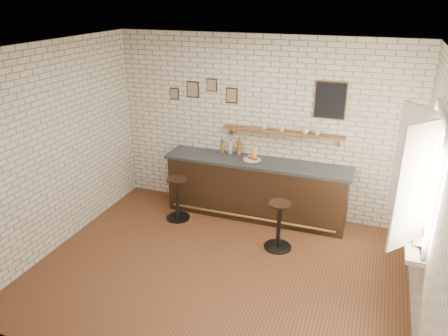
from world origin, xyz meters
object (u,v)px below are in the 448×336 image
at_px(bar_counter, 256,189).
at_px(bitters_bottle_brown, 223,147).
at_px(condiment_bottle_yellow, 255,152).
at_px(bar_stool_left, 177,197).
at_px(bitters_bottle_amber, 239,148).
at_px(book_lower, 413,241).
at_px(book_upper, 413,240).
at_px(shelf_cup_a, 264,127).
at_px(shelf_cup_d, 318,132).
at_px(bitters_bottle_white, 231,148).
at_px(ciabatta_sandwich, 253,157).
at_px(shelf_cup_c, 305,131).
at_px(bar_stool_right, 279,224).
at_px(sandwich_plate, 252,160).
at_px(shelf_cup_b, 282,128).

xyz_separation_m(bar_counter, bitters_bottle_brown, (-0.67, 0.19, 0.60)).
bearing_deg(bar_counter, condiment_bottle_yellow, 117.00).
relative_size(condiment_bottle_yellow, bar_stool_left, 0.29).
height_order(bitters_bottle_amber, book_lower, bitters_bottle_amber).
relative_size(book_lower, book_upper, 1.02).
height_order(condiment_bottle_yellow, shelf_cup_a, shelf_cup_a).
bearing_deg(shelf_cup_d, bitters_bottle_white, 175.00).
xyz_separation_m(ciabatta_sandwich, shelf_cup_d, (1.00, 0.18, 0.49)).
relative_size(bitters_bottle_brown, shelf_cup_c, 2.02).
xyz_separation_m(bar_stool_right, shelf_cup_d, (0.32, 1.06, 1.14)).
bearing_deg(sandwich_plate, bar_stool_right, -51.91).
relative_size(bitters_bottle_brown, bitters_bottle_amber, 0.73).
bearing_deg(bar_stool_left, bitters_bottle_amber, 40.73).
bearing_deg(book_upper, shelf_cup_b, 140.81).
bearing_deg(shelf_cup_b, bar_counter, 161.53).
bearing_deg(bitters_bottle_brown, book_lower, -31.37).
xyz_separation_m(ciabatta_sandwich, shelf_cup_a, (0.13, 0.18, 0.49)).
height_order(sandwich_plate, bitters_bottle_amber, bitters_bottle_amber).
xyz_separation_m(sandwich_plate, shelf_cup_d, (1.01, 0.18, 0.53)).
height_order(sandwich_plate, shelf_cup_a, shelf_cup_a).
relative_size(shelf_cup_a, shelf_cup_c, 1.00).
relative_size(ciabatta_sandwich, bitters_bottle_brown, 0.89).
distance_m(bitters_bottle_white, book_lower, 3.40).
bearing_deg(bitters_bottle_amber, shelf_cup_d, 0.63).
height_order(shelf_cup_c, book_lower, shelf_cup_c).
bearing_deg(ciabatta_sandwich, bar_stool_left, -153.65).
bearing_deg(condiment_bottle_yellow, bar_stool_right, -56.38).
bearing_deg(bar_stool_right, condiment_bottle_yellow, 123.62).
xyz_separation_m(bitters_bottle_amber, book_lower, (2.71, -1.83, -0.20)).
xyz_separation_m(bitters_bottle_brown, shelf_cup_c, (1.40, 0.01, 0.44)).
relative_size(bitters_bottle_white, bar_stool_left, 0.35).
height_order(bar_counter, shelf_cup_a, shelf_cup_a).
height_order(bar_counter, bitters_bottle_amber, bitters_bottle_amber).
relative_size(sandwich_plate, bitters_bottle_white, 1.10).
height_order(ciabatta_sandwich, bitters_bottle_amber, bitters_bottle_amber).
height_order(bar_stool_right, shelf_cup_a, shelf_cup_a).
distance_m(shelf_cup_a, book_upper, 3.01).
height_order(bitters_bottle_amber, shelf_cup_a, shelf_cup_a).
distance_m(bitters_bottle_amber, book_upper, 3.29).
bearing_deg(bar_stool_right, shelf_cup_b, 103.57).
bearing_deg(shelf_cup_c, book_upper, -127.01).
relative_size(bitters_bottle_brown, book_lower, 1.00).
relative_size(bitters_bottle_amber, bar_stool_right, 0.41).
xyz_separation_m(shelf_cup_a, book_lower, (2.28, -1.85, -0.60)).
bearing_deg(bar_counter, sandwich_plate, 166.56).
distance_m(bar_stool_right, book_upper, 1.99).
xyz_separation_m(shelf_cup_c, shelf_cup_d, (0.20, 0.00, -0.00)).
distance_m(bitters_bottle_white, shelf_cup_d, 1.51).
distance_m(shelf_cup_a, shelf_cup_b, 0.29).
relative_size(bar_stool_right, shelf_cup_c, 6.69).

